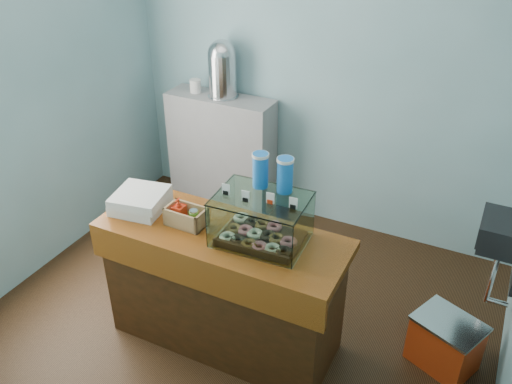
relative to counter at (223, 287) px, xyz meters
The scene contains 9 objects.
ground 0.52m from the counter, 90.00° to the left, with size 3.50×3.50×0.00m, color black.
room_shell 1.27m from the counter, 84.37° to the left, with size 3.54×3.04×2.82m.
counter is the anchor object (origin of this frame).
back_shelf 1.82m from the counter, 119.76° to the left, with size 1.00×0.32×1.10m, color gray.
display_case 0.66m from the counter, 14.73° to the left, with size 0.57×0.43×0.52m.
condiment_crate 0.56m from the counter, behind, with size 0.25×0.16×0.18m.
pastry_boxes 0.79m from the counter, behind, with size 0.38×0.38×0.13m.
coffee_urn 2.03m from the counter, 118.77° to the left, with size 0.28×0.28×0.51m.
red_cooler 1.49m from the counter, 17.46° to the left, with size 0.51×0.46×0.37m.
Camera 1 is at (1.42, -2.63, 2.84)m, focal length 38.00 mm.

